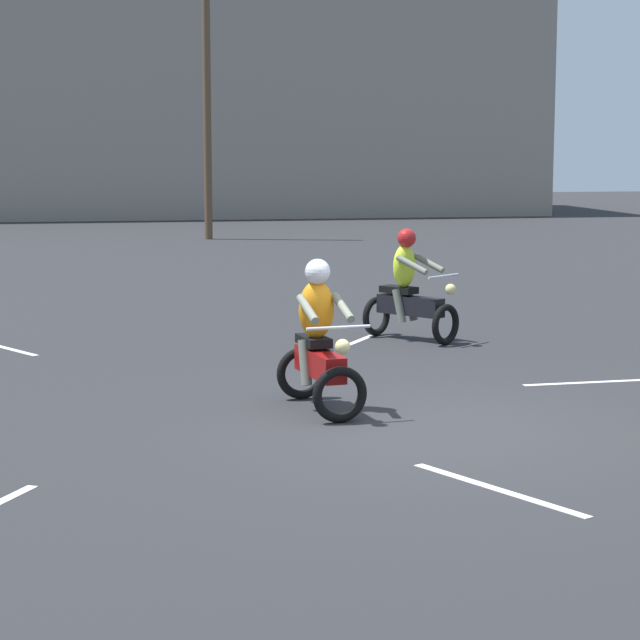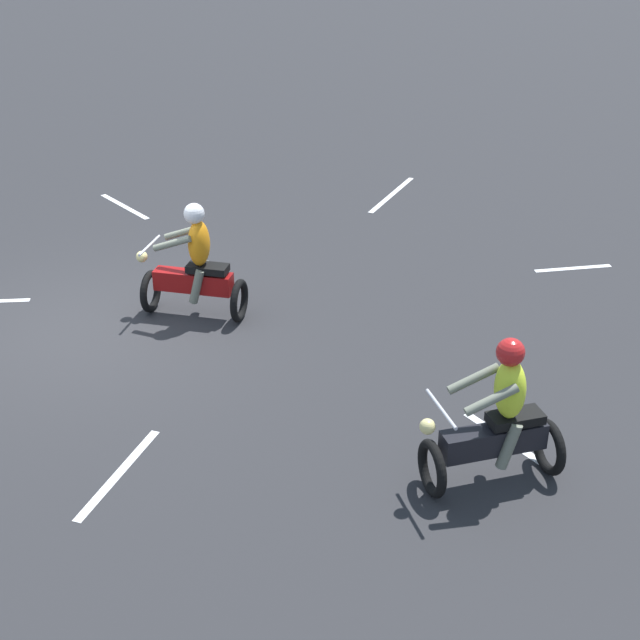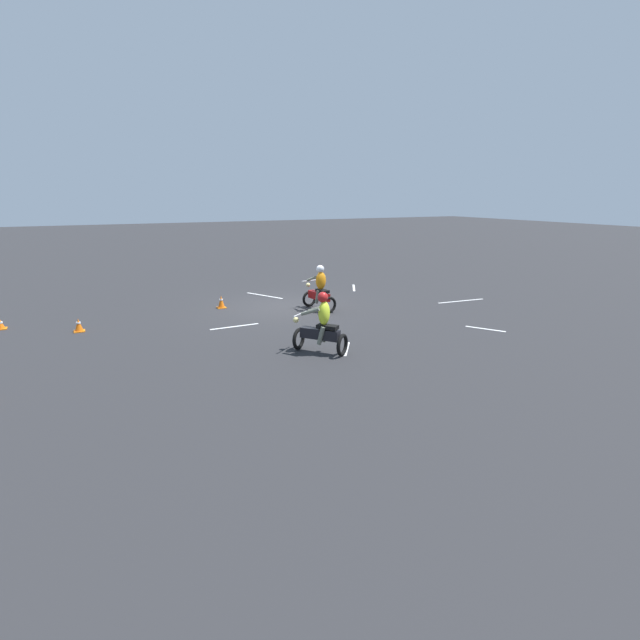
# 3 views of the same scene
# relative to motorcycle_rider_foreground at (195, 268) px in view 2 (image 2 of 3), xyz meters

# --- Properties ---
(ground_plane) EXTENTS (120.00, 120.00, 0.00)m
(ground_plane) POSITION_rel_motorcycle_rider_foreground_xyz_m (0.93, -1.13, -0.73)
(ground_plane) COLOR #28282B
(motorcycle_rider_foreground) EXTENTS (0.83, 1.55, 1.66)m
(motorcycle_rider_foreground) POSITION_rel_motorcycle_rider_foreground_xyz_m (0.00, 0.00, 0.00)
(motorcycle_rider_foreground) COLOR black
(motorcycle_rider_foreground) RESTS_ON ground
(motorcycle_rider_background) EXTENTS (1.33, 1.48, 1.66)m
(motorcycle_rider_background) POSITION_rel_motorcycle_rider_foreground_xyz_m (2.21, 4.58, 0.00)
(motorcycle_rider_background) COLOR black
(motorcycle_rider_background) RESTS_ON ground
(lane_stripe_e) EXTENTS (1.61, 0.16, 0.01)m
(lane_stripe_e) POSITION_rel_motorcycle_rider_foreground_xyz_m (3.49, 0.93, -0.72)
(lane_stripe_e) COLOR silver
(lane_stripe_e) RESTS_ON ground
(lane_stripe_ne) EXTENTS (0.79, 1.11, 0.01)m
(lane_stripe_ne) POSITION_rel_motorcycle_rider_foreground_xyz_m (1.44, 4.59, -0.72)
(lane_stripe_ne) COLOR silver
(lane_stripe_ne) RESTS_ON ground
(lane_stripe_nw) EXTENTS (0.73, 1.12, 0.01)m
(lane_stripe_nw) POSITION_rel_motorcycle_rider_foreground_xyz_m (-3.52, 4.71, -0.72)
(lane_stripe_nw) COLOR silver
(lane_stripe_nw) RESTS_ON ground
(lane_stripe_w) EXTENTS (2.14, 0.26, 0.01)m
(lane_stripe_w) POSITION_rel_motorcycle_rider_foreground_xyz_m (-5.74, 1.08, -0.72)
(lane_stripe_w) COLOR silver
(lane_stripe_w) RESTS_ON ground
(lane_stripe_sw) EXTENTS (0.88, 1.49, 0.01)m
(lane_stripe_sw) POSITION_rel_motorcycle_rider_foreground_xyz_m (-3.36, -3.31, -0.72)
(lane_stripe_sw) COLOR silver
(lane_stripe_sw) RESTS_ON ground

